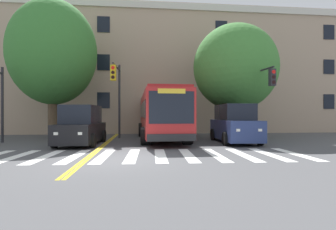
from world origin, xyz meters
TOP-DOWN VIEW (x-y plane):
  - ground_plane at (0.00, 0.00)m, footprint 120.00×120.00m
  - crosswalk at (0.08, 1.04)m, footprint 15.86×4.42m
  - lane_line_yellow_inner at (-1.15, 15.04)m, footprint 0.12×36.00m
  - lane_line_yellow_outer at (-0.99, 15.04)m, footprint 0.12×36.00m
  - city_bus at (2.38, 8.12)m, footprint 3.16×10.70m
  - car_black_near_lane at (-2.35, 5.32)m, footprint 2.29×4.95m
  - car_navy_far_lane at (6.73, 5.60)m, footprint 2.40×5.20m
  - car_grey_behind_bus at (2.13, 17.03)m, footprint 2.53×4.96m
  - traffic_light_near_corner at (8.50, 6.65)m, footprint 0.60×3.97m
  - traffic_light_overhead at (-0.64, 8.37)m, footprint 0.43×2.81m
  - street_tree_curbside_large at (7.93, 8.65)m, footprint 7.25×7.00m
  - street_tree_curbside_small at (-5.26, 9.43)m, footprint 8.59×8.51m
  - building_facade at (3.05, 17.49)m, footprint 39.96×8.12m

SIDE VIEW (x-z plane):
  - ground_plane at x=0.00m, z-range 0.00..0.00m
  - lane_line_yellow_inner at x=-1.15m, z-range 0.00..0.01m
  - lane_line_yellow_outer at x=-0.99m, z-range 0.00..0.01m
  - crosswalk at x=0.08m, z-range 0.00..0.01m
  - car_grey_behind_bus at x=2.13m, z-range -0.05..2.07m
  - car_black_near_lane at x=-2.35m, z-range -0.06..2.17m
  - car_navy_far_lane at x=6.73m, z-range -0.06..2.28m
  - city_bus at x=2.38m, z-range 0.13..3.39m
  - traffic_light_near_corner at x=8.50m, z-range 0.91..5.74m
  - traffic_light_overhead at x=-0.64m, z-range 0.91..6.28m
  - street_tree_curbside_large at x=7.93m, z-range 1.00..9.36m
  - building_facade at x=3.05m, z-range 0.01..11.95m
  - street_tree_curbside_small at x=-5.26m, z-range 1.20..11.10m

